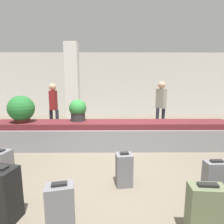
% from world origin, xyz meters
% --- Properties ---
extents(ground_plane, '(18.00, 18.00, 0.00)m').
position_xyz_m(ground_plane, '(0.00, 0.00, 0.00)').
color(ground_plane, '#6B6051').
extents(back_wall, '(18.00, 0.06, 3.20)m').
position_xyz_m(back_wall, '(0.00, 6.31, 1.60)').
color(back_wall, beige).
rests_on(back_wall, ground_plane).
extents(carousel, '(6.33, 0.84, 0.68)m').
position_xyz_m(carousel, '(0.00, 1.54, 0.32)').
color(carousel, gray).
rests_on(carousel, ground_plane).
extents(pillar, '(0.49, 0.49, 3.20)m').
position_xyz_m(pillar, '(-1.54, 4.14, 1.60)').
color(pillar, silver).
rests_on(pillar, ground_plane).
extents(suitcase_0, '(0.34, 0.25, 0.58)m').
position_xyz_m(suitcase_0, '(-0.59, -1.13, 0.28)').
color(suitcase_0, slate).
rests_on(suitcase_0, ground_plane).
extents(suitcase_1, '(0.42, 0.34, 0.70)m').
position_xyz_m(suitcase_1, '(-1.34, -0.97, 0.34)').
color(suitcase_1, black).
rests_on(suitcase_1, ground_plane).
extents(suitcase_2, '(0.30, 0.18, 0.60)m').
position_xyz_m(suitcase_2, '(1.42, -0.62, 0.29)').
color(suitcase_2, slate).
rests_on(suitcase_2, ground_plane).
extents(suitcase_3, '(0.28, 0.25, 0.56)m').
position_xyz_m(suitcase_3, '(0.18, -0.23, 0.27)').
color(suitcase_3, slate).
rests_on(suitcase_3, ground_plane).
extents(suitcase_4, '(0.41, 0.34, 0.52)m').
position_xyz_m(suitcase_4, '(-1.98, 0.02, 0.25)').
color(suitcase_4, slate).
rests_on(suitcase_4, ground_plane).
extents(suitcase_6, '(0.38, 0.22, 0.62)m').
position_xyz_m(suitcase_6, '(0.97, -1.22, 0.30)').
color(suitcase_6, '#5B6647').
rests_on(suitcase_6, ground_plane).
extents(potted_plant_0, '(0.64, 0.64, 0.67)m').
position_xyz_m(potted_plant_0, '(-2.29, 1.51, 1.01)').
color(potted_plant_0, '#4C2319').
rests_on(potted_plant_0, carousel).
extents(potted_plant_1, '(0.45, 0.45, 0.56)m').
position_xyz_m(potted_plant_1, '(-0.89, 1.65, 0.96)').
color(potted_plant_1, '#2D2D2D').
rests_on(potted_plant_1, carousel).
extents(traveler_0, '(0.31, 0.32, 1.65)m').
position_xyz_m(traveler_0, '(-1.93, 2.89, 0.98)').
color(traveler_0, '#282833').
rests_on(traveler_0, ground_plane).
extents(traveler_1, '(0.33, 0.37, 1.72)m').
position_xyz_m(traveler_1, '(1.67, 2.99, 1.03)').
color(traveler_1, '#282833').
rests_on(traveler_1, ground_plane).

